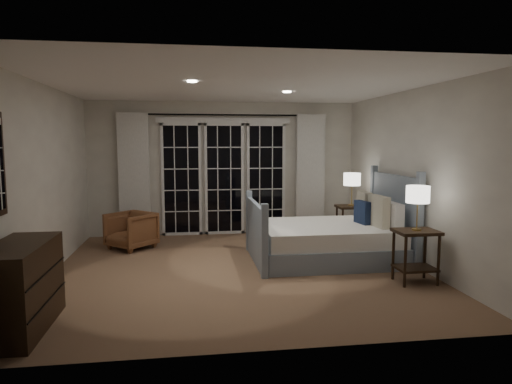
{
  "coord_description": "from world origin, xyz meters",
  "views": [
    {
      "loc": [
        -0.65,
        -6.13,
        1.77
      ],
      "look_at": [
        0.28,
        0.2,
        1.05
      ],
      "focal_mm": 32.0,
      "sensor_mm": 36.0,
      "label": 1
    }
  ],
  "objects": [
    {
      "name": "floor",
      "position": [
        0.0,
        0.0,
        0.0
      ],
      "size": [
        5.0,
        5.0,
        0.0
      ],
      "primitive_type": "plane",
      "color": "#855B47",
      "rests_on": "ground"
    },
    {
      "name": "ceiling",
      "position": [
        0.0,
        0.0,
        2.5
      ],
      "size": [
        5.0,
        5.0,
        0.0
      ],
      "primitive_type": "plane",
      "rotation": [
        3.14,
        0.0,
        0.0
      ],
      "color": "white",
      "rests_on": "wall_back"
    },
    {
      "name": "wall_left",
      "position": [
        -2.5,
        0.0,
        1.25
      ],
      "size": [
        0.02,
        5.0,
        2.5
      ],
      "primitive_type": "cube",
      "color": "silver",
      "rests_on": "floor"
    },
    {
      "name": "wall_right",
      "position": [
        2.5,
        0.0,
        1.25
      ],
      "size": [
        0.02,
        5.0,
        2.5
      ],
      "primitive_type": "cube",
      "color": "silver",
      "rests_on": "floor"
    },
    {
      "name": "wall_back",
      "position": [
        0.0,
        2.5,
        1.25
      ],
      "size": [
        5.0,
        0.02,
        2.5
      ],
      "primitive_type": "cube",
      "color": "silver",
      "rests_on": "floor"
    },
    {
      "name": "wall_front",
      "position": [
        0.0,
        -2.5,
        1.25
      ],
      "size": [
        5.0,
        0.02,
        2.5
      ],
      "primitive_type": "cube",
      "color": "silver",
      "rests_on": "floor"
    },
    {
      "name": "french_doors",
      "position": [
        0.0,
        2.46,
        1.09
      ],
      "size": [
        2.5,
        0.04,
        2.2
      ],
      "color": "black",
      "rests_on": "wall_back"
    },
    {
      "name": "curtain_rod",
      "position": [
        0.0,
        2.4,
        2.25
      ],
      "size": [
        3.5,
        0.03,
        0.03
      ],
      "primitive_type": "cylinder",
      "rotation": [
        0.0,
        1.57,
        0.0
      ],
      "color": "black",
      "rests_on": "wall_back"
    },
    {
      "name": "curtain_left",
      "position": [
        -1.65,
        2.38,
        1.15
      ],
      "size": [
        0.55,
        0.1,
        2.25
      ],
      "primitive_type": "cube",
      "color": "white",
      "rests_on": "curtain_rod"
    },
    {
      "name": "curtain_right",
      "position": [
        1.65,
        2.38,
        1.15
      ],
      "size": [
        0.55,
        0.1,
        2.25
      ],
      "primitive_type": "cube",
      "color": "white",
      "rests_on": "curtain_rod"
    },
    {
      "name": "downlight_a",
      "position": [
        0.8,
        0.6,
        2.49
      ],
      "size": [
        0.12,
        0.12,
        0.01
      ],
      "primitive_type": "cylinder",
      "color": "white",
      "rests_on": "ceiling"
    },
    {
      "name": "downlight_b",
      "position": [
        -0.6,
        -0.4,
        2.49
      ],
      "size": [
        0.12,
        0.12,
        0.01
      ],
      "primitive_type": "cylinder",
      "color": "white",
      "rests_on": "ceiling"
    },
    {
      "name": "bed",
      "position": [
        1.42,
        0.32,
        0.32
      ],
      "size": [
        2.17,
        1.55,
        1.26
      ],
      "color": "gray",
      "rests_on": "floor"
    },
    {
      "name": "nightstand_left",
      "position": [
        2.13,
        -0.91,
        0.44
      ],
      "size": [
        0.51,
        0.41,
        0.67
      ],
      "color": "black",
      "rests_on": "floor"
    },
    {
      "name": "nightstand_right",
      "position": [
        2.14,
        1.43,
        0.43
      ],
      "size": [
        0.5,
        0.4,
        0.65
      ],
      "color": "black",
      "rests_on": "floor"
    },
    {
      "name": "lamp_left",
      "position": [
        2.13,
        -0.91,
        1.11
      ],
      "size": [
        0.29,
        0.29,
        0.55
      ],
      "color": "tan",
      "rests_on": "nightstand_left"
    },
    {
      "name": "lamp_right",
      "position": [
        2.14,
        1.43,
        1.1
      ],
      "size": [
        0.29,
        0.29,
        0.57
      ],
      "color": "tan",
      "rests_on": "nightstand_right"
    },
    {
      "name": "armchair",
      "position": [
        -1.62,
        1.48,
        0.3
      ],
      "size": [
        0.93,
        0.93,
        0.6
      ],
      "primitive_type": "imported",
      "rotation": [
        0.0,
        0.0,
        -0.75
      ],
      "color": "brown",
      "rests_on": "floor"
    },
    {
      "name": "dresser",
      "position": [
        -2.23,
        -1.74,
        0.41
      ],
      "size": [
        0.49,
        1.16,
        0.82
      ],
      "color": "black",
      "rests_on": "floor"
    }
  ]
}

